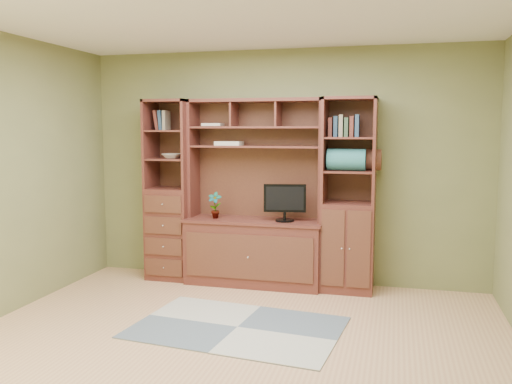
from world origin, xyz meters
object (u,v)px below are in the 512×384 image
(center_hutch, at_px, (254,193))
(monitor, at_px, (285,196))
(right_tower, at_px, (349,195))
(left_tower, at_px, (171,190))

(center_hutch, xyz_separation_m, monitor, (0.35, -0.03, -0.02))
(right_tower, bearing_deg, center_hutch, -177.77)
(center_hutch, height_order, monitor, center_hutch)
(center_hutch, bearing_deg, right_tower, 2.23)
(left_tower, height_order, monitor, left_tower)
(left_tower, xyz_separation_m, monitor, (1.35, -0.07, -0.02))
(left_tower, relative_size, monitor, 3.69)
(center_hutch, xyz_separation_m, left_tower, (-1.00, 0.04, 0.00))
(right_tower, distance_m, monitor, 0.68)
(right_tower, height_order, monitor, right_tower)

